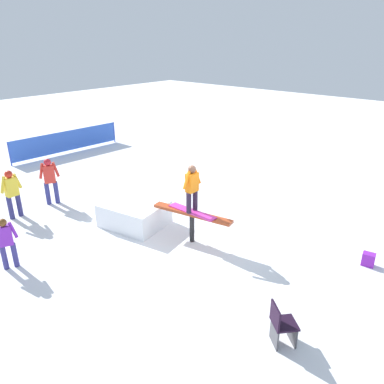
# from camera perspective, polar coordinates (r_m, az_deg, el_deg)

# --- Properties ---
(ground_plane) EXTENTS (60.00, 60.00, 0.00)m
(ground_plane) POSITION_cam_1_polar(r_m,az_deg,el_deg) (10.73, -0.00, -7.49)
(ground_plane) COLOR white
(rail_feature) EXTENTS (2.40, 0.71, 0.92)m
(rail_feature) POSITION_cam_1_polar(r_m,az_deg,el_deg) (10.36, -0.00, -3.82)
(rail_feature) COLOR black
(rail_feature) RESTS_ON ground
(snow_kicker_ramp) EXTENTS (2.04, 1.80, 0.72)m
(snow_kicker_ramp) POSITION_cam_1_polar(r_m,az_deg,el_deg) (11.61, -8.74, -3.28)
(snow_kicker_ramp) COLOR white
(snow_kicker_ramp) RESTS_ON ground
(main_rider_on_rail) EXTENTS (1.52, 0.71, 1.36)m
(main_rider_on_rail) POSITION_cam_1_polar(r_m,az_deg,el_deg) (10.03, -0.00, 0.33)
(main_rider_on_rail) COLOR #C83198
(main_rider_on_rail) RESTS_ON rail_feature
(bystander_purple) EXTENTS (0.29, 0.55, 1.36)m
(bystander_purple) POSITION_cam_1_polar(r_m,az_deg,el_deg) (10.28, -26.45, -6.67)
(bystander_purple) COLOR navy
(bystander_purple) RESTS_ON ground
(bystander_red) EXTENTS (0.39, 0.64, 1.63)m
(bystander_red) POSITION_cam_1_polar(r_m,az_deg,el_deg) (13.59, -20.84, 1.90)
(bystander_red) COLOR navy
(bystander_red) RESTS_ON ground
(bystander_yellow) EXTENTS (0.24, 0.70, 1.59)m
(bystander_yellow) POSITION_cam_1_polar(r_m,az_deg,el_deg) (13.00, -25.75, 0.06)
(bystander_yellow) COLOR navy
(bystander_yellow) RESTS_ON ground
(folding_chair) EXTENTS (0.62, 0.62, 0.88)m
(folding_chair) POSITION_cam_1_polar(r_m,az_deg,el_deg) (7.57, 13.51, -19.19)
(folding_chair) COLOR #3F3F44
(folding_chair) RESTS_ON ground
(backpack_on_snow) EXTENTS (0.33, 0.27, 0.34)m
(backpack_on_snow) POSITION_cam_1_polar(r_m,az_deg,el_deg) (10.59, 25.28, -9.27)
(backpack_on_snow) COLOR purple
(backpack_on_snow) RESTS_ON ground
(safety_fence) EXTENTS (0.29, 5.69, 1.10)m
(safety_fence) POSITION_cam_1_polar(r_m,az_deg,el_deg) (19.64, -18.50, 7.38)
(safety_fence) COLOR blue
(safety_fence) RESTS_ON ground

